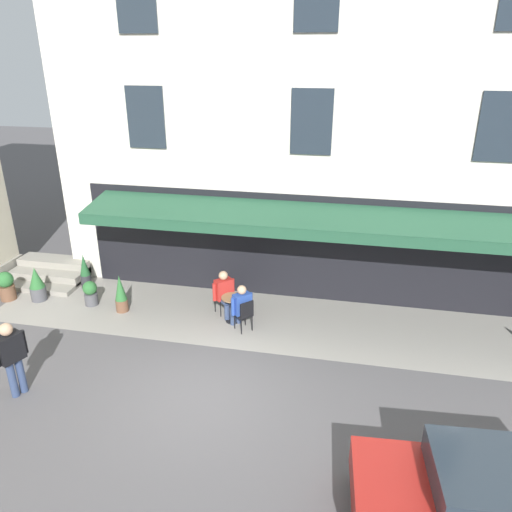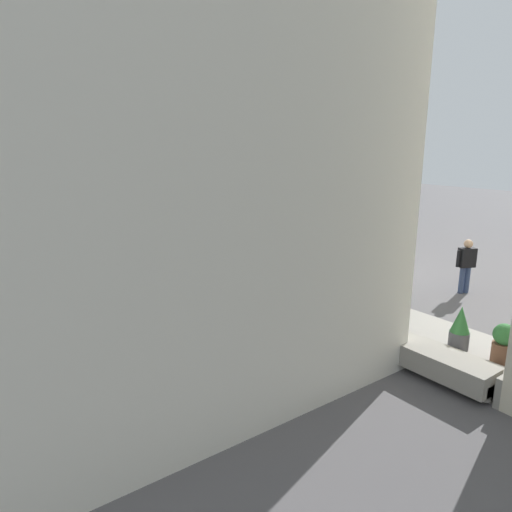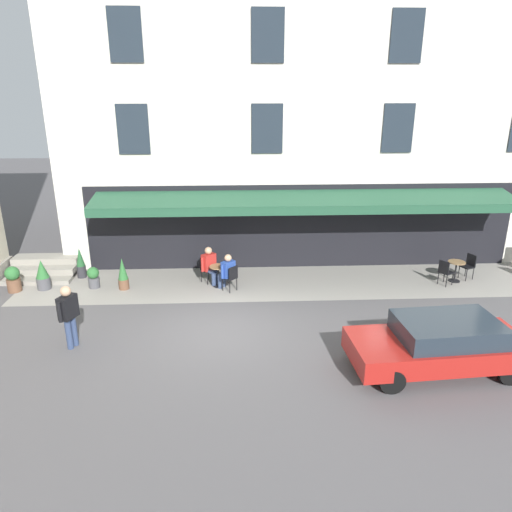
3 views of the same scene
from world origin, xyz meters
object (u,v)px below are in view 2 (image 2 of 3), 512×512
object	(u,v)px
cafe_chair_black_by_window	(152,224)
cafe_table_streetside	(178,233)
cafe_chair_black_corner_left	(291,276)
potted_plant_entrance_left	(503,343)
cafe_table_mid_terrace	(140,226)
cafe_chair_black_under_awning	(189,233)
cafe_chair_black_facing_street	(128,226)
potted_plant_under_sign	(397,324)
potted_plant_by_steps	(460,328)
cafe_table_near_entrance	(293,272)
seated_companion_in_blue	(294,263)
potted_plant_entrance_right	(398,313)
parked_car_red	(304,225)
walking_pedestrian_in_black	(466,262)
potted_plant_mid_terrace	(371,295)
seated_patron_in_red	(292,269)
cafe_chair_black_kerbside	(294,265)
cafe_chair_black_near_door	(168,231)

from	to	relation	value
cafe_chair_black_by_window	cafe_table_streetside	size ratio (longest dim) A/B	1.21
cafe_chair_black_corner_left	potted_plant_entrance_left	size ratio (longest dim) A/B	1.02
cafe_table_mid_terrace	cafe_chair_black_under_awning	size ratio (longest dim) A/B	0.82
cafe_chair_black_facing_street	potted_plant_under_sign	world-z (taller)	potted_plant_under_sign
potted_plant_by_steps	cafe_table_near_entrance	bearing A→B (deg)	179.60
cafe_chair_black_facing_street	cafe_table_mid_terrace	bearing A→B (deg)	89.41
cafe_table_near_entrance	cafe_chair_black_by_window	world-z (taller)	cafe_chair_black_by_window
cafe_chair_black_corner_left	cafe_table_mid_terrace	world-z (taller)	cafe_chair_black_corner_left
cafe_chair_black_by_window	cafe_chair_black_under_awning	distance (m)	3.44
cafe_table_near_entrance	potted_plant_entrance_left	xyz separation A→B (m)	(6.95, 0.11, -0.03)
seated_companion_in_blue	potted_plant_entrance_right	size ratio (longest dim) A/B	1.73
parked_car_red	cafe_chair_black_corner_left	bearing A→B (deg)	-44.63
cafe_chair_black_corner_left	potted_plant_entrance_right	world-z (taller)	cafe_chair_black_corner_left
walking_pedestrian_in_black	potted_plant_mid_terrace	size ratio (longest dim) A/B	1.57
cafe_chair_black_corner_left	seated_patron_in_red	size ratio (longest dim) A/B	0.68
cafe_chair_black_kerbside	cafe_table_streetside	bearing A→B (deg)	-176.40
cafe_chair_black_facing_street	potted_plant_entrance_left	distance (m)	18.54
potted_plant_entrance_left	cafe_chair_black_kerbside	bearing A→B (deg)	177.44
potted_plant_under_sign	potted_plant_entrance_left	world-z (taller)	potted_plant_under_sign
cafe_chair_black_kerbside	potted_plant_mid_terrace	distance (m)	3.73
potted_plant_mid_terrace	cafe_chair_black_by_window	bearing A→B (deg)	-179.20
cafe_table_near_entrance	parked_car_red	world-z (taller)	parked_car_red
cafe_table_near_entrance	potted_plant_mid_terrace	size ratio (longest dim) A/B	0.67
cafe_table_mid_terrace	potted_plant_mid_terrace	world-z (taller)	potted_plant_mid_terrace
potted_plant_entrance_right	parked_car_red	size ratio (longest dim) A/B	0.17
potted_plant_entrance_left	parked_car_red	distance (m)	13.62
potted_plant_mid_terrace	walking_pedestrian_in_black	bearing A→B (deg)	81.91
cafe_chair_black_near_door	parked_car_red	xyz separation A→B (m)	(3.45, 5.78, 0.16)
cafe_chair_black_near_door	potted_plant_under_sign	world-z (taller)	potted_plant_under_sign
walking_pedestrian_in_black	potted_plant_by_steps	xyz separation A→B (m)	(2.20, -4.01, -0.52)
cafe_chair_black_near_door	potted_plant_mid_terrace	xyz separation A→B (m)	(12.28, 0.39, 0.00)
parked_car_red	potted_plant_entrance_right	bearing A→B (deg)	-29.35
cafe_chair_black_under_awning	seated_patron_in_red	size ratio (longest dim) A/B	0.68
cafe_chair_black_kerbside	potted_plant_by_steps	bearing A→B (deg)	-4.29
seated_patron_in_red	cafe_chair_black_kerbside	bearing A→B (deg)	134.87
cafe_chair_black_facing_street	potted_plant_by_steps	size ratio (longest dim) A/B	0.86
cafe_table_near_entrance	potted_plant_entrance_right	world-z (taller)	cafe_table_near_entrance
seated_patron_in_red	potted_plant_entrance_right	xyz separation A→B (m)	(4.03, 0.21, -0.32)
cafe_table_near_entrance	potted_plant_under_sign	bearing A→B (deg)	-12.06
cafe_chair_black_near_door	potted_plant_entrance_left	bearing A→B (deg)	1.51
cafe_chair_black_near_door	potted_plant_entrance_right	world-z (taller)	cafe_chair_black_near_door
cafe_chair_black_under_awning	parked_car_red	distance (m)	5.70
cafe_table_near_entrance	cafe_chair_black_near_door	xyz separation A→B (m)	(-9.02, -0.31, 0.06)
cafe_table_near_entrance	cafe_table_mid_terrace	world-z (taller)	same
walking_pedestrian_in_black	cafe_table_streetside	bearing A→B (deg)	-161.80
cafe_chair_black_corner_left	cafe_chair_black_facing_street	distance (m)	12.00
cafe_table_near_entrance	cafe_chair_black_facing_street	bearing A→B (deg)	-173.33
cafe_chair_black_corner_left	potted_plant_mid_terrace	distance (m)	2.87
potted_plant_mid_terrace	parked_car_red	size ratio (longest dim) A/B	0.25
cafe_table_mid_terrace	cafe_chair_black_near_door	xyz separation A→B (m)	(2.51, 0.41, 0.06)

